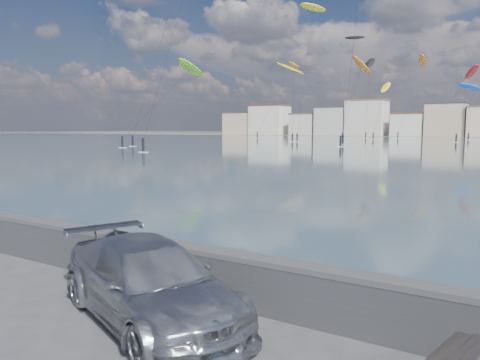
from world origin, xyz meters
name	(u,v)px	position (x,y,z in m)	size (l,w,h in m)	color
ground	(51,340)	(0.00, 0.00, 0.00)	(700.00, 700.00, 0.00)	#333335
seawall	(165,262)	(0.00, 2.70, 0.58)	(400.00, 0.36, 1.08)	#28282B
car_silver	(150,282)	(0.80, 1.39, 0.67)	(1.89, 4.64, 1.35)	#A5A6AC
kitesurfer_1	(190,69)	(-48.39, 65.78, 14.16)	(6.33, 20.63, 16.03)	#8CD826
kitesurfer_4	(361,67)	(-23.31, 88.35, 15.22)	(3.68, 18.69, 17.67)	orange
kitesurfer_5	(471,73)	(-7.19, 123.21, 16.50)	(5.34, 18.16, 18.75)	red
kitesurfer_6	(470,88)	(-9.59, 144.93, 14.63)	(6.95, 15.36, 16.35)	blue
kitesurfer_10	(422,63)	(-24.26, 151.63, 23.46)	(6.04, 15.22, 25.93)	orange
kitesurfer_11	(313,10)	(-44.71, 113.59, 34.17)	(6.83, 19.82, 36.03)	yellow
kitesurfer_12	(370,63)	(-40.21, 150.27, 24.14)	(4.57, 13.65, 27.11)	black
kitesurfer_14	(294,67)	(-45.64, 104.57, 18.59)	(6.57, 13.05, 19.99)	#BF8C19
kitesurfer_15	(355,39)	(-43.64, 144.50, 31.42)	(9.29, 14.54, 33.30)	black
kitesurfer_17	(385,88)	(-30.47, 133.52, 14.63)	(3.26, 11.07, 17.19)	yellow
kitesurfer_18	(290,69)	(-62.92, 137.56, 22.52)	(9.51, 19.46, 25.38)	#BF8C19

